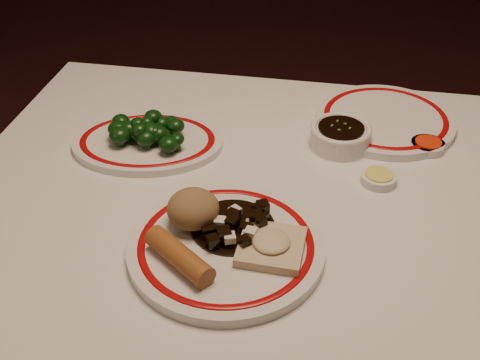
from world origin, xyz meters
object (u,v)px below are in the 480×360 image
dining_table (292,243)px  fried_wonton (271,245)px  broccoli_plate (148,142)px  soy_bowl (340,137)px  spring_roll (179,256)px  broccoli_pile (147,130)px  stirfry_heap (235,224)px  main_plate (226,247)px  rice_mound (193,209)px

dining_table → fried_wonton: bearing=-98.2°
broccoli_plate → soy_bowl: size_ratio=2.80×
spring_roll → dining_table: bearing=0.0°
broccoli_pile → fried_wonton: bearing=-43.8°
dining_table → stirfry_heap: 0.18m
stirfry_heap → spring_roll: bearing=-125.5°
fried_wonton → broccoli_pile: size_ratio=0.63×
fried_wonton → stirfry_heap: size_ratio=0.75×
main_plate → stirfry_heap: size_ratio=2.78×
fried_wonton → soy_bowl: fried_wonton is taller
soy_bowl → main_plate: bearing=-115.4°
stirfry_heap → dining_table: bearing=51.7°
broccoli_pile → soy_bowl: size_ratio=1.37×
main_plate → rice_mound: size_ratio=4.49×
dining_table → spring_roll: bearing=-127.0°
broccoli_pile → soy_bowl: bearing=11.3°
dining_table → main_plate: size_ratio=3.24×
stirfry_heap → main_plate: bearing=-102.5°
dining_table → stirfry_heap: size_ratio=9.02×
main_plate → broccoli_plate: size_ratio=1.15×
main_plate → rice_mound: bearing=148.4°
dining_table → broccoli_plate: broccoli_plate is taller
broccoli_pile → spring_roll: bearing=-64.9°
main_plate → dining_table: bearing=56.9°
spring_roll → soy_bowl: bearing=8.2°
broccoli_plate → dining_table: bearing=-22.8°
fried_wonton → broccoli_plate: (-0.28, 0.27, -0.02)m
spring_roll → fried_wonton: size_ratio=1.25×
dining_table → main_plate: main_plate is taller
broccoli_pile → main_plate: bearing=-51.7°
stirfry_heap → broccoli_pile: broccoli_pile is taller
dining_table → spring_roll: size_ratio=9.66×
rice_mound → stirfry_heap: (0.07, -0.00, -0.02)m
main_plate → spring_roll: (-0.06, -0.06, 0.02)m
dining_table → rice_mound: rice_mound is taller
dining_table → broccoli_pile: (-0.30, 0.12, 0.13)m
main_plate → soy_bowl: bearing=64.6°
main_plate → fried_wonton: fried_wonton is taller
fried_wonton → main_plate: bearing=176.6°
fried_wonton → broccoli_pile: broccoli_pile is taller
broccoli_plate → broccoli_pile: bearing=-64.9°
stirfry_heap → broccoli_plate: 0.31m
rice_mound → fried_wonton: 0.14m
fried_wonton → stirfry_heap: stirfry_heap is taller
dining_table → spring_roll: (-0.15, -0.20, 0.13)m
fried_wonton → rice_mound: bearing=162.6°
rice_mound → main_plate: bearing=-31.6°
broccoli_plate → soy_bowl: (0.36, 0.07, 0.01)m
stirfry_heap → broccoli_pile: size_ratio=0.85×
stirfry_heap → soy_bowl: stirfry_heap is taller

